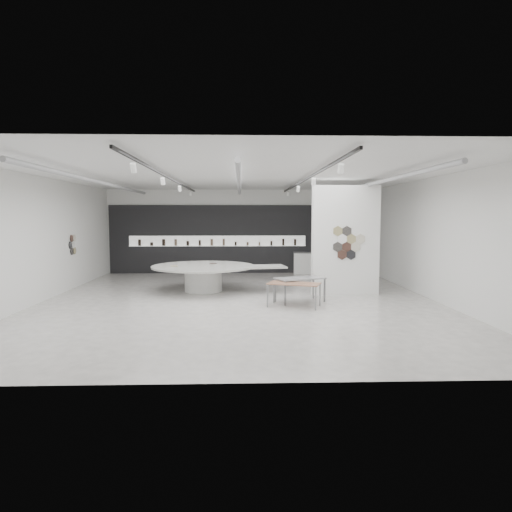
{
  "coord_description": "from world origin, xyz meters",
  "views": [
    {
      "loc": [
        0.06,
        -13.9,
        2.6
      ],
      "look_at": [
        0.56,
        1.2,
        1.28
      ],
      "focal_mm": 32.0,
      "sensor_mm": 36.0,
      "label": 1
    }
  ],
  "objects_px": {
    "partition_column": "(345,240)",
    "sample_table_stone": "(300,280)",
    "display_island": "(205,274)",
    "sample_table_wood": "(294,285)",
    "kitchen_counter": "(312,263)"
  },
  "relations": [
    {
      "from": "sample_table_wood",
      "to": "sample_table_stone",
      "type": "relative_size",
      "value": 1.01
    },
    {
      "from": "display_island",
      "to": "kitchen_counter",
      "type": "xyz_separation_m",
      "value": [
        4.46,
        4.7,
        -0.1
      ]
    },
    {
      "from": "display_island",
      "to": "sample_table_stone",
      "type": "bearing_deg",
      "value": -43.16
    },
    {
      "from": "display_island",
      "to": "sample_table_stone",
      "type": "xyz_separation_m",
      "value": [
        3.02,
        -2.08,
        0.09
      ]
    },
    {
      "from": "sample_table_stone",
      "to": "kitchen_counter",
      "type": "relative_size",
      "value": 0.9
    },
    {
      "from": "partition_column",
      "to": "sample_table_stone",
      "type": "height_order",
      "value": "partition_column"
    },
    {
      "from": "sample_table_wood",
      "to": "kitchen_counter",
      "type": "height_order",
      "value": "kitchen_counter"
    },
    {
      "from": "sample_table_wood",
      "to": "sample_table_stone",
      "type": "distance_m",
      "value": 0.76
    },
    {
      "from": "sample_table_wood",
      "to": "sample_table_stone",
      "type": "height_order",
      "value": "sample_table_stone"
    },
    {
      "from": "sample_table_wood",
      "to": "sample_table_stone",
      "type": "xyz_separation_m",
      "value": [
        0.26,
        0.72,
        0.04
      ]
    },
    {
      "from": "partition_column",
      "to": "kitchen_counter",
      "type": "relative_size",
      "value": 2.02
    },
    {
      "from": "sample_table_wood",
      "to": "kitchen_counter",
      "type": "distance_m",
      "value": 7.7
    },
    {
      "from": "display_island",
      "to": "sample_table_wood",
      "type": "xyz_separation_m",
      "value": [
        2.75,
        -2.8,
        0.05
      ]
    },
    {
      "from": "display_island",
      "to": "sample_table_wood",
      "type": "bearing_deg",
      "value": -54.02
    },
    {
      "from": "partition_column",
      "to": "display_island",
      "type": "height_order",
      "value": "partition_column"
    }
  ]
}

